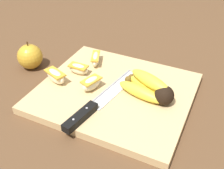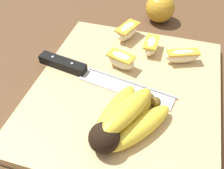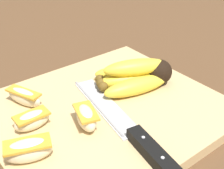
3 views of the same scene
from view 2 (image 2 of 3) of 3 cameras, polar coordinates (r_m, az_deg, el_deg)
The scene contains 9 objects.
ground_plane at distance 0.48m, azimuth 2.96°, elevation -2.49°, with size 6.00×6.00×0.00m, color brown.
cutting_board at distance 0.48m, azimuth 2.65°, elevation -1.21°, with size 0.38×0.34×0.02m, color tan.
banana_bunch at distance 0.39m, azimuth 2.93°, elevation -7.94°, with size 0.15×0.12×0.06m.
chefs_knife at distance 0.49m, azimuth -6.25°, elevation 2.85°, with size 0.08×0.28×0.02m.
apple_wedge_near at distance 0.58m, azimuth 3.46°, elevation 11.85°, with size 0.07×0.05×0.03m.
apple_wedge_middle at distance 0.53m, azimuth 15.51°, elevation 6.17°, with size 0.04×0.07×0.03m.
apple_wedge_far at distance 0.50m, azimuth 2.02°, elevation 5.49°, with size 0.04×0.06×0.03m.
apple_wedge_extra at distance 0.55m, azimuth 8.74°, elevation 8.63°, with size 0.06×0.03×0.03m.
whole_apple at distance 0.68m, azimuth 10.72°, elevation 16.49°, with size 0.07×0.07×0.09m.
Camera 2 is at (0.32, 0.07, 0.36)m, focal length 40.89 mm.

